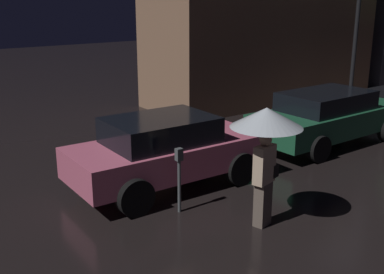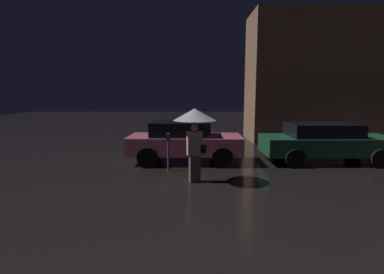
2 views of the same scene
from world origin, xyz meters
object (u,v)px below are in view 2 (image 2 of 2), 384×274
(pedestrian_with_umbrella, at_px, (195,122))
(parking_meter, at_px, (168,147))
(parked_car_pink, at_px, (184,141))
(parked_car_green, at_px, (326,142))

(pedestrian_with_umbrella, bearing_deg, parking_meter, -70.37)
(pedestrian_with_umbrella, height_order, parking_meter, pedestrian_with_umbrella)
(parked_car_pink, height_order, pedestrian_with_umbrella, pedestrian_with_umbrella)
(parked_car_pink, bearing_deg, pedestrian_with_umbrella, -80.17)
(parked_car_pink, bearing_deg, parking_meter, -110.82)
(pedestrian_with_umbrella, xyz_separation_m, parking_meter, (-0.83, 1.25, -0.93))
(parked_car_green, xyz_separation_m, parking_meter, (-5.47, -1.12, 0.00))
(parked_car_pink, distance_m, parking_meter, 1.25)
(parked_car_pink, distance_m, parked_car_green, 5.00)
(parked_car_green, relative_size, pedestrian_with_umbrella, 2.21)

